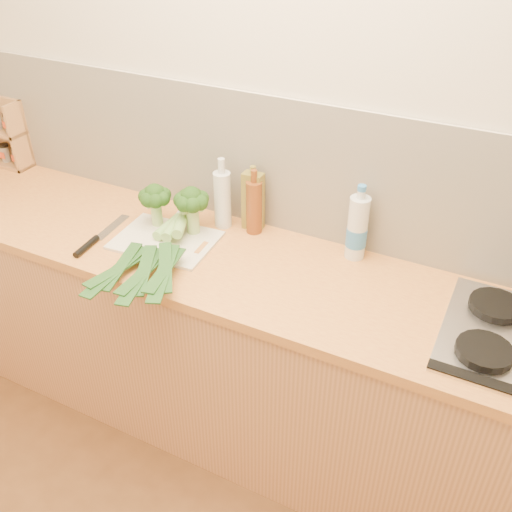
# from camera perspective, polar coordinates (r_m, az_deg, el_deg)

# --- Properties ---
(room_shell) EXTENTS (3.50, 3.50, 3.50)m
(room_shell) POSITION_cam_1_polar(r_m,az_deg,el_deg) (2.21, 2.31, 8.96)
(room_shell) COLOR beige
(room_shell) RESTS_ON ground
(counter) EXTENTS (3.20, 0.62, 0.90)m
(counter) POSITION_cam_1_polar(r_m,az_deg,el_deg) (2.41, -1.03, -9.47)
(counter) COLOR tan
(counter) RESTS_ON ground
(chopping_board) EXTENTS (0.40, 0.31, 0.01)m
(chopping_board) POSITION_cam_1_polar(r_m,az_deg,el_deg) (2.27, -9.02, 1.57)
(chopping_board) COLOR beige
(chopping_board) RESTS_ON counter
(broccoli_left) EXTENTS (0.13, 0.13, 0.18)m
(broccoli_left) POSITION_cam_1_polar(r_m,az_deg,el_deg) (2.30, -10.07, 5.80)
(broccoli_left) COLOR #9EC472
(broccoli_left) RESTS_ON chopping_board
(broccoli_right) EXTENTS (0.14, 0.14, 0.20)m
(broccoli_right) POSITION_cam_1_polar(r_m,az_deg,el_deg) (2.23, -6.47, 5.43)
(broccoli_right) COLOR #9EC472
(broccoli_right) RESTS_ON chopping_board
(leek_front) EXTENTS (0.10, 0.73, 0.04)m
(leek_front) POSITION_cam_1_polar(r_m,az_deg,el_deg) (2.26, -9.63, 2.19)
(leek_front) COLOR white
(leek_front) RESTS_ON chopping_board
(leek_mid) EXTENTS (0.22, 0.69, 0.04)m
(leek_mid) POSITION_cam_1_polar(r_m,az_deg,el_deg) (2.20, -8.92, 1.92)
(leek_mid) COLOR white
(leek_mid) RESTS_ON chopping_board
(leek_back) EXTENTS (0.31, 0.65, 0.04)m
(leek_back) POSITION_cam_1_polar(r_m,az_deg,el_deg) (2.17, -7.91, 2.16)
(leek_back) COLOR white
(leek_back) RESTS_ON chopping_board
(chefs_knife) EXTENTS (0.06, 0.35, 0.03)m
(chefs_knife) POSITION_cam_1_polar(r_m,az_deg,el_deg) (2.31, -15.98, 1.42)
(chefs_knife) COLOR silver
(chefs_knife) RESTS_ON counter
(spice_rack) EXTENTS (0.28, 0.11, 0.33)m
(spice_rack) POSITION_cam_1_polar(r_m,az_deg,el_deg) (3.08, -23.95, 10.94)
(spice_rack) COLOR tan
(spice_rack) RESTS_ON counter
(oil_tin) EXTENTS (0.08, 0.05, 0.27)m
(oil_tin) POSITION_cam_1_polar(r_m,az_deg,el_deg) (2.27, -0.30, 5.53)
(oil_tin) COLOR olive
(oil_tin) RESTS_ON counter
(glass_bottle) EXTENTS (0.07, 0.07, 0.30)m
(glass_bottle) POSITION_cam_1_polar(r_m,az_deg,el_deg) (2.29, -3.37, 5.76)
(glass_bottle) COLOR silver
(glass_bottle) RESTS_ON counter
(amber_bottle) EXTENTS (0.06, 0.06, 0.27)m
(amber_bottle) POSITION_cam_1_polar(r_m,az_deg,el_deg) (2.25, -0.20, 5.00)
(amber_bottle) COLOR brown
(amber_bottle) RESTS_ON counter
(water_bottle) EXTENTS (0.08, 0.08, 0.28)m
(water_bottle) POSITION_cam_1_polar(r_m,az_deg,el_deg) (2.13, 10.08, 2.62)
(water_bottle) COLOR silver
(water_bottle) RESTS_ON counter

